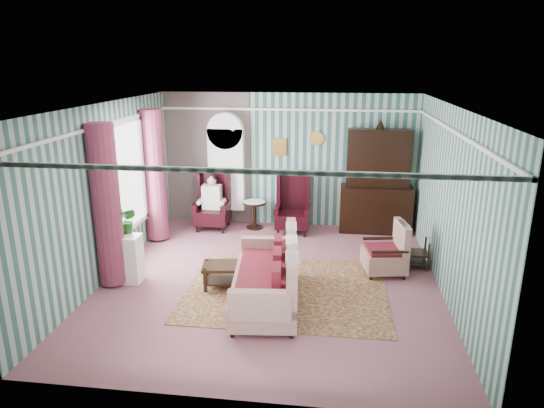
# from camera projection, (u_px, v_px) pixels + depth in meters

# --- Properties ---
(floor) EXTENTS (6.00, 6.00, 0.00)m
(floor) POSITION_uv_depth(u_px,v_px,m) (271.00, 281.00, 8.13)
(floor) COLOR #884F5C
(floor) RESTS_ON ground
(room_shell) EXTENTS (5.53, 6.02, 2.91)m
(room_shell) POSITION_uv_depth(u_px,v_px,m) (234.00, 160.00, 7.80)
(room_shell) COLOR #345E5A
(room_shell) RESTS_ON ground
(bookcase) EXTENTS (0.80, 0.28, 2.24)m
(bookcase) POSITION_uv_depth(u_px,v_px,m) (227.00, 175.00, 10.67)
(bookcase) COLOR silver
(bookcase) RESTS_ON floor
(dresser_hutch) EXTENTS (1.50, 0.56, 2.36)m
(dresser_hutch) POSITION_uv_depth(u_px,v_px,m) (377.00, 178.00, 10.14)
(dresser_hutch) COLOR black
(dresser_hutch) RESTS_ON floor
(wingback_left) EXTENTS (0.76, 0.80, 1.25)m
(wingback_left) POSITION_uv_depth(u_px,v_px,m) (212.00, 201.00, 10.47)
(wingback_left) COLOR black
(wingback_left) RESTS_ON floor
(wingback_right) EXTENTS (0.76, 0.80, 1.25)m
(wingback_right) POSITION_uv_depth(u_px,v_px,m) (293.00, 204.00, 10.26)
(wingback_right) COLOR black
(wingback_right) RESTS_ON floor
(seated_woman) EXTENTS (0.44, 0.40, 1.18)m
(seated_woman) POSITION_uv_depth(u_px,v_px,m) (212.00, 203.00, 10.48)
(seated_woman) COLOR silver
(seated_woman) RESTS_ON floor
(round_side_table) EXTENTS (0.50, 0.50, 0.60)m
(round_side_table) POSITION_uv_depth(u_px,v_px,m) (254.00, 215.00, 10.60)
(round_side_table) COLOR black
(round_side_table) RESTS_ON floor
(nest_table) EXTENTS (0.45, 0.38, 0.54)m
(nest_table) POSITION_uv_depth(u_px,v_px,m) (415.00, 253.00, 8.60)
(nest_table) COLOR black
(nest_table) RESTS_ON floor
(plant_stand) EXTENTS (0.55, 0.35, 0.80)m
(plant_stand) POSITION_uv_depth(u_px,v_px,m) (125.00, 258.00, 8.02)
(plant_stand) COLOR silver
(plant_stand) RESTS_ON floor
(rug) EXTENTS (3.20, 2.60, 0.01)m
(rug) POSITION_uv_depth(u_px,v_px,m) (287.00, 289.00, 7.80)
(rug) COLOR #521B1D
(rug) RESTS_ON floor
(sofa) EXTENTS (1.10, 2.19, 1.09)m
(sofa) POSITION_uv_depth(u_px,v_px,m) (265.00, 271.00, 7.21)
(sofa) COLOR #C3B897
(sofa) RESTS_ON floor
(floral_armchair) EXTENTS (0.94, 0.88, 0.98)m
(floral_armchair) POSITION_uv_depth(u_px,v_px,m) (385.00, 247.00, 8.29)
(floral_armchair) COLOR beige
(floral_armchair) RESTS_ON floor
(coffee_table) EXTENTS (0.99, 0.62, 0.39)m
(coffee_table) POSITION_uv_depth(u_px,v_px,m) (232.00, 276.00, 7.86)
(coffee_table) COLOR black
(coffee_table) RESTS_ON floor
(potted_plant_a) EXTENTS (0.52, 0.49, 0.46)m
(potted_plant_a) POSITION_uv_depth(u_px,v_px,m) (116.00, 223.00, 7.80)
(potted_plant_a) COLOR #28551A
(potted_plant_a) RESTS_ON plant_stand
(potted_plant_b) EXTENTS (0.26, 0.22, 0.43)m
(potted_plant_b) POSITION_uv_depth(u_px,v_px,m) (129.00, 221.00, 7.97)
(potted_plant_b) COLOR #27551A
(potted_plant_b) RESTS_ON plant_stand
(potted_plant_c) EXTENTS (0.28, 0.28, 0.40)m
(potted_plant_c) POSITION_uv_depth(u_px,v_px,m) (120.00, 222.00, 7.96)
(potted_plant_c) COLOR #1A531B
(potted_plant_c) RESTS_ON plant_stand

